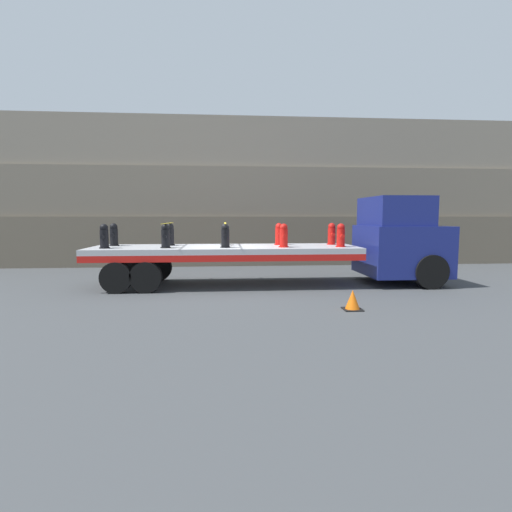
# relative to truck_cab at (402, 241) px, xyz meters

# --- Properties ---
(ground_plane) EXTENTS (120.00, 120.00, 0.00)m
(ground_plane) POSITION_rel_truck_cab_xyz_m (-6.01, 0.00, -1.45)
(ground_plane) COLOR #3F4244
(rock_cliff) EXTENTS (60.00, 3.30, 6.81)m
(rock_cliff) POSITION_rel_truck_cab_xyz_m (-6.01, 6.72, 1.96)
(rock_cliff) COLOR #665B4C
(rock_cliff) RESTS_ON ground_plane
(truck_cab) EXTENTS (2.57, 2.72, 2.92)m
(truck_cab) POSITION_rel_truck_cab_xyz_m (0.00, 0.00, 0.00)
(truck_cab) COLOR navy
(truck_cab) RESTS_ON ground_plane
(flatbed_trailer) EXTENTS (8.61, 2.59, 1.29)m
(flatbed_trailer) POSITION_rel_truck_cab_xyz_m (-6.58, 0.00, -0.40)
(flatbed_trailer) COLOR #B2B2B7
(flatbed_trailer) RESTS_ON ground_plane
(fire_hydrant_black_near_0) EXTENTS (0.32, 0.49, 0.75)m
(fire_hydrant_black_near_0) POSITION_rel_truck_cab_xyz_m (-9.71, -0.55, 0.21)
(fire_hydrant_black_near_0) COLOR black
(fire_hydrant_black_near_0) RESTS_ON flatbed_trailer
(fire_hydrant_black_far_0) EXTENTS (0.32, 0.49, 0.75)m
(fire_hydrant_black_far_0) POSITION_rel_truck_cab_xyz_m (-9.71, 0.55, 0.21)
(fire_hydrant_black_far_0) COLOR black
(fire_hydrant_black_far_0) RESTS_ON flatbed_trailer
(fire_hydrant_black_near_1) EXTENTS (0.32, 0.49, 0.75)m
(fire_hydrant_black_near_1) POSITION_rel_truck_cab_xyz_m (-7.86, -0.55, 0.21)
(fire_hydrant_black_near_1) COLOR black
(fire_hydrant_black_near_1) RESTS_ON flatbed_trailer
(fire_hydrant_black_far_1) EXTENTS (0.32, 0.49, 0.75)m
(fire_hydrant_black_far_1) POSITION_rel_truck_cab_xyz_m (-7.86, 0.55, 0.21)
(fire_hydrant_black_far_1) COLOR black
(fire_hydrant_black_far_1) RESTS_ON flatbed_trailer
(fire_hydrant_black_near_2) EXTENTS (0.32, 0.49, 0.75)m
(fire_hydrant_black_near_2) POSITION_rel_truck_cab_xyz_m (-6.01, -0.55, 0.21)
(fire_hydrant_black_near_2) COLOR black
(fire_hydrant_black_near_2) RESTS_ON flatbed_trailer
(fire_hydrant_black_far_2) EXTENTS (0.32, 0.49, 0.75)m
(fire_hydrant_black_far_2) POSITION_rel_truck_cab_xyz_m (-6.01, 0.55, 0.21)
(fire_hydrant_black_far_2) COLOR black
(fire_hydrant_black_far_2) RESTS_ON flatbed_trailer
(fire_hydrant_red_near_3) EXTENTS (0.32, 0.49, 0.75)m
(fire_hydrant_red_near_3) POSITION_rel_truck_cab_xyz_m (-4.15, -0.55, 0.21)
(fire_hydrant_red_near_3) COLOR red
(fire_hydrant_red_near_3) RESTS_ON flatbed_trailer
(fire_hydrant_red_far_3) EXTENTS (0.32, 0.49, 0.75)m
(fire_hydrant_red_far_3) POSITION_rel_truck_cab_xyz_m (-4.15, 0.55, 0.21)
(fire_hydrant_red_far_3) COLOR red
(fire_hydrant_red_far_3) RESTS_ON flatbed_trailer
(fire_hydrant_red_near_4) EXTENTS (0.32, 0.49, 0.75)m
(fire_hydrant_red_near_4) POSITION_rel_truck_cab_xyz_m (-2.30, -0.55, 0.21)
(fire_hydrant_red_near_4) COLOR red
(fire_hydrant_red_near_4) RESTS_ON flatbed_trailer
(fire_hydrant_red_far_4) EXTENTS (0.32, 0.49, 0.75)m
(fire_hydrant_red_far_4) POSITION_rel_truck_cab_xyz_m (-2.30, 0.55, 0.21)
(fire_hydrant_red_far_4) COLOR red
(fire_hydrant_red_far_4) RESTS_ON flatbed_trailer
(cargo_strap_rear) EXTENTS (0.05, 2.68, 0.01)m
(cargo_strap_rear) POSITION_rel_truck_cab_xyz_m (-7.86, 0.00, 0.61)
(cargo_strap_rear) COLOR yellow
(cargo_strap_rear) RESTS_ON fire_hydrant_black_near_1
(cargo_strap_middle) EXTENTS (0.05, 2.68, 0.01)m
(cargo_strap_middle) POSITION_rel_truck_cab_xyz_m (-6.01, 0.00, 0.61)
(cargo_strap_middle) COLOR yellow
(cargo_strap_middle) RESTS_ON fire_hydrant_black_near_2
(traffic_cone) EXTENTS (0.45, 0.45, 0.49)m
(traffic_cone) POSITION_rel_truck_cab_xyz_m (-2.94, -3.78, -1.21)
(traffic_cone) COLOR black
(traffic_cone) RESTS_ON ground_plane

